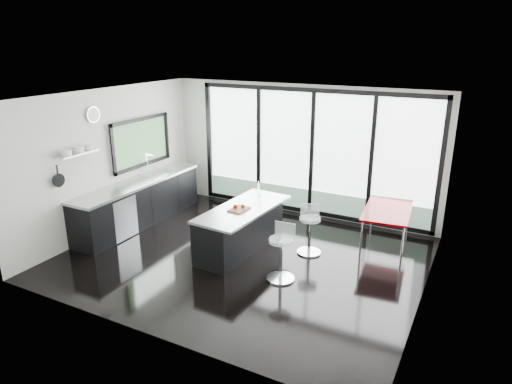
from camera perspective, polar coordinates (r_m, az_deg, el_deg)
The scene contains 11 objects.
floor at distance 8.15m, azimuth -1.62°, elevation -8.18°, with size 6.00×5.00×0.00m, color black.
ceiling at distance 7.32m, azimuth -1.82°, elevation 11.77°, with size 6.00×5.00×0.00m, color white.
wall_back at distance 9.70m, azimuth 6.86°, elevation 4.15°, with size 6.00×0.09×2.80m.
wall_front at distance 5.71m, azimuth -14.11°, elevation -5.44°, with size 6.00×0.00×2.80m, color beige.
wall_left at distance 9.53m, azimuth -16.75°, elevation 5.04°, with size 0.26×5.00×2.80m.
wall_right at distance 6.75m, azimuth 21.11°, elevation -2.36°, with size 0.00×5.00×2.80m, color beige.
counter_cabinets at distance 9.73m, azimuth -14.36°, elevation -1.24°, with size 0.69×3.24×1.36m.
island at distance 8.28m, azimuth -1.97°, elevation -4.52°, with size 0.99×2.09×1.08m.
bar_stool_near at distance 7.31m, azimuth 3.12°, elevation -8.39°, with size 0.45×0.45×0.72m, color silver.
bar_stool_far at distance 8.22m, azimuth 6.71°, elevation -5.41°, with size 0.43×0.43×0.69m, color silver.
red_table at distance 8.73m, azimuth 15.92°, elevation -4.37°, with size 0.79×1.38×0.74m, color #760001.
Camera 1 is at (3.57, -6.33, 3.68)m, focal length 32.00 mm.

